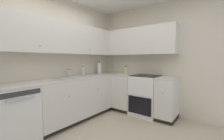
{
  "coord_description": "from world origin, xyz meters",
  "views": [
    {
      "loc": [
        -1.57,
        -1.33,
        1.31
      ],
      "look_at": [
        1.01,
        0.63,
        1.07
      ],
      "focal_mm": 23.61,
      "sensor_mm": 36.0,
      "label": 1
    }
  ],
  "objects_px": {
    "soap_bottle": "(83,71)",
    "oil_bottle": "(126,70)",
    "dishwasher": "(13,116)",
    "oven_range": "(146,95)",
    "paper_towel_roll": "(99,68)"
  },
  "relations": [
    {
      "from": "dishwasher",
      "to": "oil_bottle",
      "type": "relative_size",
      "value": 4.04
    },
    {
      "from": "dishwasher",
      "to": "paper_towel_roll",
      "type": "relative_size",
      "value": 2.56
    },
    {
      "from": "oil_bottle",
      "to": "paper_towel_roll",
      "type": "bearing_deg",
      "value": 108.62
    },
    {
      "from": "dishwasher",
      "to": "oven_range",
      "type": "xyz_separation_m",
      "value": [
        2.38,
        -1.08,
        0.02
      ]
    },
    {
      "from": "soap_bottle",
      "to": "oil_bottle",
      "type": "bearing_deg",
      "value": -41.77
    },
    {
      "from": "dishwasher",
      "to": "oil_bottle",
      "type": "height_order",
      "value": "oil_bottle"
    },
    {
      "from": "dishwasher",
      "to": "oven_range",
      "type": "bearing_deg",
      "value": -24.36
    },
    {
      "from": "dishwasher",
      "to": "soap_bottle",
      "type": "height_order",
      "value": "soap_bottle"
    },
    {
      "from": "dishwasher",
      "to": "oven_range",
      "type": "height_order",
      "value": "oven_range"
    },
    {
      "from": "dishwasher",
      "to": "paper_towel_roll",
      "type": "distance_m",
      "value": 2.22
    },
    {
      "from": "oven_range",
      "to": "oil_bottle",
      "type": "xyz_separation_m",
      "value": [
        -0.02,
        0.55,
        0.55
      ]
    },
    {
      "from": "dishwasher",
      "to": "soap_bottle",
      "type": "distance_m",
      "value": 1.68
    },
    {
      "from": "soap_bottle",
      "to": "dishwasher",
      "type": "bearing_deg",
      "value": -173.42
    },
    {
      "from": "dishwasher",
      "to": "oven_range",
      "type": "distance_m",
      "value": 2.61
    },
    {
      "from": "oven_range",
      "to": "oil_bottle",
      "type": "distance_m",
      "value": 0.78
    }
  ]
}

